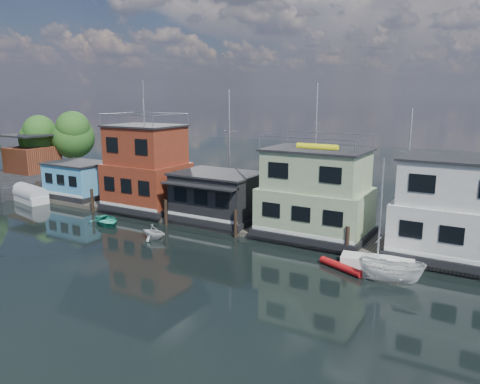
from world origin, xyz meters
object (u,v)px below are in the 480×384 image
Objects in this scene: tarp_runabout at (30,195)px; dinghy_teal at (107,221)px; houseboat_dark at (217,196)px; red_kayak at (341,267)px; houseboat_red at (147,169)px; houseboat_blue at (79,180)px; houseboat_green at (316,194)px; dinghy_white at (154,232)px; motorboat at (391,271)px; day_sailer at (377,262)px; houseboat_white at (458,211)px.

tarp_runabout reaches higher than dinghy_teal.
houseboat_dark is 2.23× the size of red_kayak.
houseboat_red is 21.99m from red_kayak.
houseboat_blue is 0.76× the size of houseboat_green.
houseboat_green is 1.66× the size of tarp_runabout.
dinghy_white is 0.44× the size of tarp_runabout.
tarp_runabout is 1.30× the size of motorboat.
red_kayak is 1.48× the size of dinghy_white.
day_sailer is 2.05× the size of dinghy_teal.
dinghy_white reaches higher than dinghy_teal.
dinghy_teal is (-24.06, 0.38, -0.39)m from motorboat.
houseboat_blue reaches higher than red_kayak.
red_kayak is at bearing -65.21° from dinghy_teal.
dinghy_white is at bearing -74.33° from dinghy_teal.
motorboat is at bearing -67.33° from day_sailer.
tarp_runabout is at bearing -159.83° from red_kayak.
houseboat_white is at bearing 0.00° from houseboat_red.
houseboat_white reaches higher than houseboat_dark.
houseboat_blue is at bearing 162.52° from day_sailer.
houseboat_green is at bearing 0.00° from houseboat_blue.
dinghy_white is at bearing -149.25° from houseboat_green.
dinghy_teal is (13.46, -2.27, -0.36)m from tarp_runabout.
dinghy_white is at bearing -105.55° from houseboat_dark.
houseboat_red is 1.64× the size of day_sailer.
houseboat_dark is at bearing 20.53° from tarp_runabout.
dinghy_teal is (-16.88, -5.45, -3.19)m from houseboat_green.
dinghy_white is 17.97m from motorboat.
tarp_runabout is (-40.34, -3.18, -2.81)m from houseboat_white.
motorboat is at bearing -9.82° from houseboat_blue.
houseboat_dark is 15.48m from day_sailer.
dinghy_white is (-14.74, -1.02, 0.35)m from red_kayak.
houseboat_dark reaches higher than dinghy_white.
houseboat_blue is 11.21m from dinghy_teal.
dinghy_teal is at bearing 173.34° from day_sailer.
houseboat_blue is at bearing -180.00° from houseboat_red.
houseboat_dark reaches higher than red_kayak.
dinghy_white is (15.72, -6.41, -1.61)m from houseboat_blue.
motorboat reaches higher than red_kayak.
houseboat_green is (26.50, 0.00, 1.34)m from houseboat_blue.
houseboat_blue is at bearing -180.00° from houseboat_green.
houseboat_blue is at bearing 85.08° from dinghy_teal.
houseboat_blue is 17.06m from dinghy_white.
houseboat_dark is 2.10× the size of dinghy_teal.
tarp_runabout is at bearing 168.24° from day_sailer.
houseboat_red is 5.29× the size of dinghy_white.
motorboat is (-2.82, -5.83, -2.79)m from houseboat_white.
tarp_runabout is at bearing 81.97° from motorboat.
red_kayak is 14.78m from dinghy_white.
houseboat_dark is at bearing -178.66° from red_kayak.
houseboat_blue is 17.50m from houseboat_dark.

